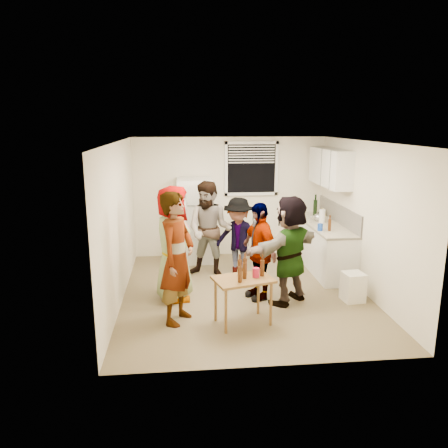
{
  "coord_description": "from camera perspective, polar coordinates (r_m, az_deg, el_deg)",
  "views": [
    {
      "loc": [
        -1.03,
        -6.78,
        2.8
      ],
      "look_at": [
        -0.33,
        0.22,
        1.15
      ],
      "focal_mm": 35.0,
      "sensor_mm": 36.0,
      "label": 1
    }
  ],
  "objects": [
    {
      "name": "guest_stripe",
      "position": [
        6.49,
        -5.94,
        -12.42
      ],
      "size": [
        1.99,
        1.46,
        0.45
      ],
      "primitive_type": "imported",
      "rotation": [
        0.0,
        0.0,
        1.1
      ],
      "color": "#141933",
      "rests_on": "ground"
    },
    {
      "name": "guest_grey",
      "position": [
        7.25,
        -6.4,
        -9.58
      ],
      "size": [
        1.88,
        0.97,
        0.59
      ],
      "primitive_type": "imported",
      "rotation": [
        0.0,
        0.0,
        1.61
      ],
      "color": "gray",
      "rests_on": "ground"
    },
    {
      "name": "wine_bottle",
      "position": [
        9.3,
        11.77,
        1.13
      ],
      "size": [
        0.08,
        0.08,
        0.32
      ],
      "primitive_type": "cylinder",
      "color": "black",
      "rests_on": "countertop"
    },
    {
      "name": "guest_back_right",
      "position": [
        8.13,
        1.82,
        -6.94
      ],
      "size": [
        1.58,
        1.77,
        0.55
      ],
      "primitive_type": "imported",
      "rotation": [
        0.0,
        0.0,
        -0.53
      ],
      "color": "#393A3D",
      "rests_on": "ground"
    },
    {
      "name": "red_cup",
      "position": [
        6.18,
        4.18,
        -6.93
      ],
      "size": [
        0.1,
        0.1,
        0.13
      ],
      "primitive_type": "cylinder",
      "color": "#B91937",
      "rests_on": "serving_table"
    },
    {
      "name": "window",
      "position": [
        9.16,
        3.6,
        7.23
      ],
      "size": [
        1.12,
        0.1,
        1.06
      ],
      "primitive_type": null,
      "color": "white",
      "rests_on": "room"
    },
    {
      "name": "backsplash",
      "position": [
        8.66,
        14.76,
        1.31
      ],
      "size": [
        0.03,
        2.2,
        0.36
      ],
      "primitive_type": "cube",
      "color": "#A39D94",
      "rests_on": "countertop"
    },
    {
      "name": "picture_frame",
      "position": [
        9.29,
        12.88,
        1.53
      ],
      "size": [
        0.02,
        0.18,
        0.15
      ],
      "primitive_type": "cube",
      "color": "#F0D950",
      "rests_on": "countertop"
    },
    {
      "name": "room",
      "position": [
        7.41,
        2.71,
        -9.02
      ],
      "size": [
        4.0,
        4.5,
        2.5
      ],
      "primitive_type": null,
      "color": "white",
      "rests_on": "ground"
    },
    {
      "name": "upper_cabinets",
      "position": [
        8.66,
        13.67,
        7.21
      ],
      "size": [
        0.34,
        1.6,
        0.7
      ],
      "primitive_type": "cube",
      "color": "white",
      "rests_on": "room"
    },
    {
      "name": "refrigerator",
      "position": [
        8.88,
        -3.81,
        0.49
      ],
      "size": [
        0.7,
        0.7,
        1.7
      ],
      "primitive_type": "cube",
      "color": "white",
      "rests_on": "ground"
    },
    {
      "name": "guest_back_left",
      "position": [
        8.2,
        -1.84,
        -6.76
      ],
      "size": [
        1.44,
        1.96,
        0.67
      ],
      "primitive_type": "imported",
      "rotation": [
        0.0,
        0.0,
        -0.37
      ],
      "color": "brown",
      "rests_on": "ground"
    },
    {
      "name": "guest_orange",
      "position": [
        7.16,
        8.33,
        -9.97
      ],
      "size": [
        2.31,
        2.33,
        0.51
      ],
      "primitive_type": "imported",
      "rotation": [
        0.0,
        0.0,
        3.8
      ],
      "color": "#BB7740",
      "rests_on": "ground"
    },
    {
      "name": "serving_table",
      "position": [
        6.39,
        2.46,
        -12.78
      ],
      "size": [
        0.91,
        0.72,
        0.67
      ],
      "primitive_type": null,
      "rotation": [
        0.0,
        0.0,
        0.26
      ],
      "color": "brown",
      "rests_on": "ground"
    },
    {
      "name": "paper_towel",
      "position": [
        8.65,
        12.66,
        0.19
      ],
      "size": [
        0.12,
        0.12,
        0.25
      ],
      "primitive_type": "cylinder",
      "color": "white",
      "rests_on": "countertop"
    },
    {
      "name": "trash_bin",
      "position": [
        7.32,
        16.5,
        -7.75
      ],
      "size": [
        0.35,
        0.35,
        0.46
      ],
      "primitive_type": "cube",
      "rotation": [
        0.0,
        0.0,
        0.11
      ],
      "color": "white",
      "rests_on": "ground"
    },
    {
      "name": "countertop",
      "position": [
        8.6,
        12.9,
        -0.03
      ],
      "size": [
        0.64,
        2.22,
        0.04
      ],
      "primitive_type": "cube",
      "color": "beige",
      "rests_on": "counter_lower"
    },
    {
      "name": "kettle",
      "position": [
        8.76,
        12.21,
        0.38
      ],
      "size": [
        0.26,
        0.23,
        0.19
      ],
      "primitive_type": null,
      "rotation": [
        0.0,
        0.0,
        -0.2
      ],
      "color": "silver",
      "rests_on": "countertop"
    },
    {
      "name": "counter_lower",
      "position": [
        8.71,
        12.75,
        -2.91
      ],
      "size": [
        0.6,
        2.2,
        0.86
      ],
      "primitive_type": "cube",
      "color": "white",
      "rests_on": "ground"
    },
    {
      "name": "beer_bottle_table",
      "position": [
        5.99,
        2.09,
        -7.59
      ],
      "size": [
        0.06,
        0.06,
        0.22
      ],
      "primitive_type": "cylinder",
      "color": "#47230C",
      "rests_on": "serving_table"
    },
    {
      "name": "guest_black",
      "position": [
        7.26,
        4.48,
        -9.51
      ],
      "size": [
        1.8,
        1.4,
        0.39
      ],
      "primitive_type": "imported",
      "rotation": [
        0.0,
        0.0,
        -1.23
      ],
      "color": "black",
      "rests_on": "ground"
    },
    {
      "name": "beer_bottle_counter",
      "position": [
        8.01,
        13.58,
        -0.88
      ],
      "size": [
        0.06,
        0.06,
        0.22
      ],
      "primitive_type": "cylinder",
      "color": "#47230C",
      "rests_on": "countertop"
    },
    {
      "name": "blue_cup",
      "position": [
        8.0,
        12.42,
        -0.85
      ],
      "size": [
        0.1,
        0.1,
        0.13
      ],
      "primitive_type": "cylinder",
      "color": "#1641AF",
      "rests_on": "countertop"
    }
  ]
}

